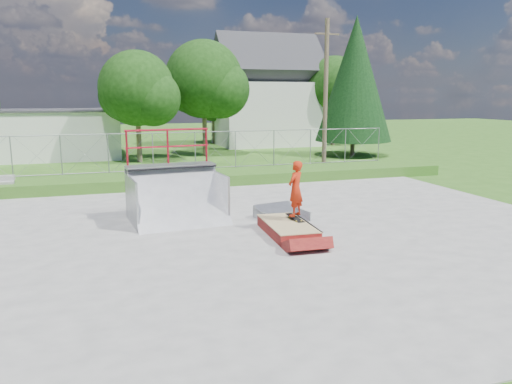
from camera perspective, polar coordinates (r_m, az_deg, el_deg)
ground at (r=14.35m, az=1.23°, el=-5.20°), size 120.00×120.00×0.00m
concrete_pad at (r=14.34m, az=1.23°, el=-5.12°), size 20.00×16.00×0.04m
grass_berm at (r=23.27m, az=-6.43°, el=1.65°), size 24.00×3.00×0.50m
grind_box at (r=14.55m, az=3.62°, el=-4.23°), size 1.32×2.52×0.37m
quarter_pipe at (r=15.92m, az=-9.00°, el=1.65°), size 3.10×2.69×2.90m
flat_bank_ramp at (r=16.23m, az=2.99°, el=-2.53°), size 1.64×1.71×0.42m
skateboard at (r=14.87m, az=4.49°, el=-3.01°), size 0.34×0.82×0.13m
skater at (r=14.70m, az=4.54°, el=0.10°), size 0.71×0.68×1.64m
chain_link_fence at (r=24.09m, az=-6.96°, el=4.71°), size 20.00×0.06×1.80m
utility_building_flat at (r=35.28m, az=-23.61°, el=6.01°), size 10.00×6.00×3.00m
gable_house at (r=41.29m, az=1.28°, el=10.75°), size 8.40×6.08×8.94m
utility_pole at (r=27.75m, az=7.95°, el=10.88°), size 0.24×0.24×8.00m
tree_left_near at (r=30.98m, az=-12.98°, el=11.15°), size 4.76×4.48×6.65m
tree_center at (r=33.64m, az=-5.44°, el=12.38°), size 5.44×5.12×7.60m
tree_right_far at (r=41.35m, az=9.36°, el=11.59°), size 5.10×4.80×7.12m
tree_back_mid at (r=42.02m, az=-4.53°, el=10.45°), size 4.08×3.84×5.70m
conifer_tree at (r=34.28m, az=11.24°, el=12.53°), size 5.04×5.04×9.10m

